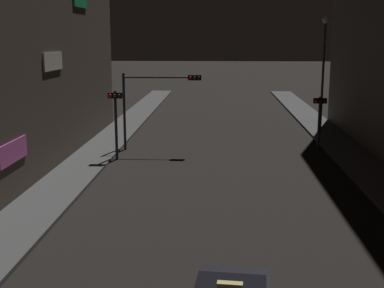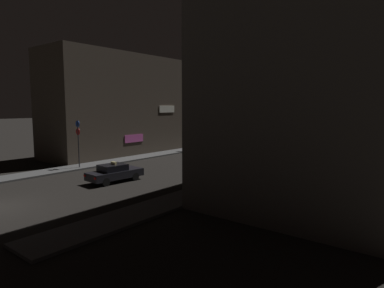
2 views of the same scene
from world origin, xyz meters
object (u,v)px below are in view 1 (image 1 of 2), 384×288
Objects in this scene: traffic_light_overhead at (156,94)px; traffic_light_right_kerb at (320,111)px; street_lamp_far_block at (324,58)px; traffic_light_left_kerb at (115,111)px.

traffic_light_overhead is 1.49× the size of traffic_light_right_kerb.
traffic_light_right_kerb is at bearing -102.52° from street_lamp_far_block.
traffic_light_left_kerb is 12.65m from traffic_light_right_kerb.
traffic_light_right_kerb is at bearing 17.58° from traffic_light_left_kerb.
traffic_light_left_kerb is at bearing -149.99° from street_lamp_far_block.
street_lamp_far_block is at bearing 30.01° from traffic_light_left_kerb.
traffic_light_left_kerb is 1.21× the size of traffic_light_right_kerb.
traffic_light_right_kerb is 4.83m from street_lamp_far_block.
street_lamp_far_block is (12.85, 7.42, 2.66)m from traffic_light_left_kerb.
traffic_light_overhead is 12.07m from street_lamp_far_block.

